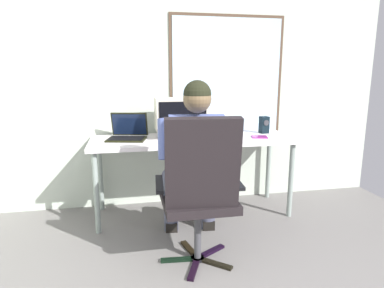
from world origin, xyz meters
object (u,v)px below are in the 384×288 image
object	(u,v)px
person_seated	(195,164)
wine_glass	(236,128)
crt_monitor	(181,114)
desk_speaker	(264,125)
office_chair	(200,186)
cd_case	(259,137)
desk	(193,144)
laptop	(128,132)
coffee_mug	(215,135)

from	to	relation	value
person_seated	wine_glass	distance (m)	0.78
crt_monitor	desk_speaker	bearing A→B (deg)	4.13
office_chair	person_seated	size ratio (longest dim) A/B	0.84
wine_glass	cd_case	size ratio (longest dim) A/B	0.80
office_chair	crt_monitor	distance (m)	1.04
office_chair	wine_glass	distance (m)	1.03
desk	office_chair	bearing A→B (deg)	-98.76
person_seated	crt_monitor	world-z (taller)	person_seated
laptop	coffee_mug	xyz separation A→B (m)	(0.77, -0.20, -0.02)
person_seated	crt_monitor	xyz separation A→B (m)	(0.01, 0.71, 0.28)
office_chair	wine_glass	bearing A→B (deg)	58.44
crt_monitor	desk_speaker	xyz separation A→B (m)	(0.85, 0.06, -0.13)
crt_monitor	wine_glass	world-z (taller)	crt_monitor
office_chair	person_seated	xyz separation A→B (m)	(0.02, 0.28, 0.07)
coffee_mug	wine_glass	bearing A→B (deg)	13.34
office_chair	coffee_mug	xyz separation A→B (m)	(0.32, 0.80, 0.18)
office_chair	cd_case	world-z (taller)	office_chair
desk	office_chair	world-z (taller)	office_chair
office_chair	person_seated	distance (m)	0.28
desk	office_chair	size ratio (longest dim) A/B	1.74
crt_monitor	person_seated	bearing A→B (deg)	-91.14
office_chair	laptop	distance (m)	1.12
laptop	wine_glass	distance (m)	0.98
desk_speaker	cd_case	world-z (taller)	desk_speaker
person_seated	coffee_mug	world-z (taller)	person_seated
desk_speaker	crt_monitor	bearing A→B (deg)	-175.87
coffee_mug	crt_monitor	bearing A→B (deg)	148.14
person_seated	wine_glass	world-z (taller)	person_seated
person_seated	laptop	size ratio (longest dim) A/B	3.30
crt_monitor	wine_glass	bearing A→B (deg)	-14.63
laptop	office_chair	bearing A→B (deg)	-66.06
desk	cd_case	distance (m)	0.62
desk_speaker	coffee_mug	size ratio (longest dim) A/B	1.94
office_chair	desk_speaker	xyz separation A→B (m)	(0.88, 1.04, 0.22)
desk	crt_monitor	bearing A→B (deg)	159.08
office_chair	wine_glass	xyz separation A→B (m)	(0.52, 0.85, 0.23)
desk_speaker	coffee_mug	world-z (taller)	desk_speaker
desk	office_chair	xyz separation A→B (m)	(-0.14, -0.94, -0.07)
cd_case	coffee_mug	world-z (taller)	coffee_mug
office_chair	desk_speaker	size ratio (longest dim) A/B	6.48
office_chair	crt_monitor	size ratio (longest dim) A/B	2.33
crt_monitor	wine_glass	distance (m)	0.52
desk_speaker	office_chair	bearing A→B (deg)	-130.16
cd_case	office_chair	bearing A→B (deg)	-131.85
office_chair	crt_monitor	xyz separation A→B (m)	(0.03, 0.98, 0.35)
cd_case	coffee_mug	bearing A→B (deg)	-176.00
crt_monitor	desk	bearing A→B (deg)	-20.92
crt_monitor	coffee_mug	world-z (taller)	crt_monitor
crt_monitor	cd_case	distance (m)	0.76
wine_glass	desk_speaker	world-z (taller)	desk_speaker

